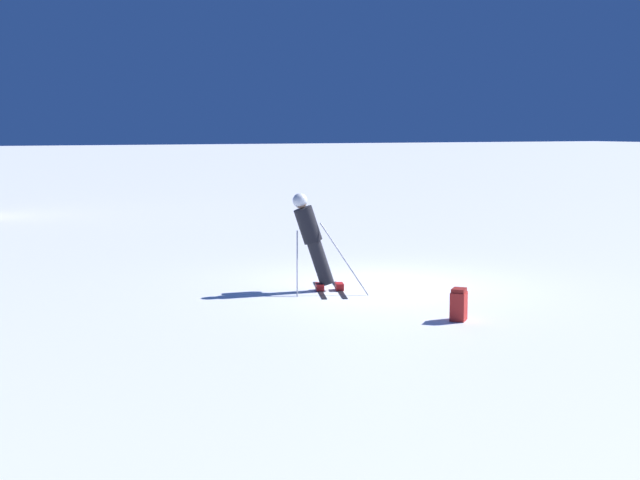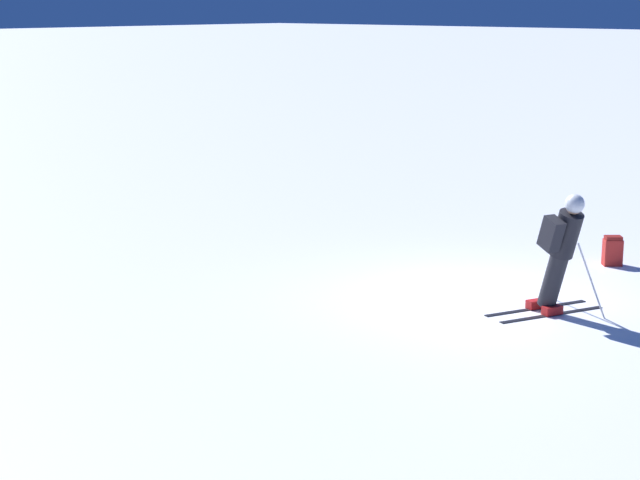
% 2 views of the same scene
% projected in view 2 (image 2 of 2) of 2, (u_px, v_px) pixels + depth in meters
% --- Properties ---
extents(ground_plane, '(300.00, 300.00, 0.00)m').
position_uv_depth(ground_plane, '(479.00, 298.00, 15.84)').
color(ground_plane, white).
extents(skier, '(1.33, 1.78, 1.82)m').
position_uv_depth(skier, '(561.00, 248.00, 14.61)').
color(skier, black).
rests_on(skier, ground).
extents(spare_backpack, '(0.37, 0.36, 0.50)m').
position_uv_depth(spare_backpack, '(613.00, 251.00, 17.75)').
color(spare_backpack, '#AD231E').
rests_on(spare_backpack, ground).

